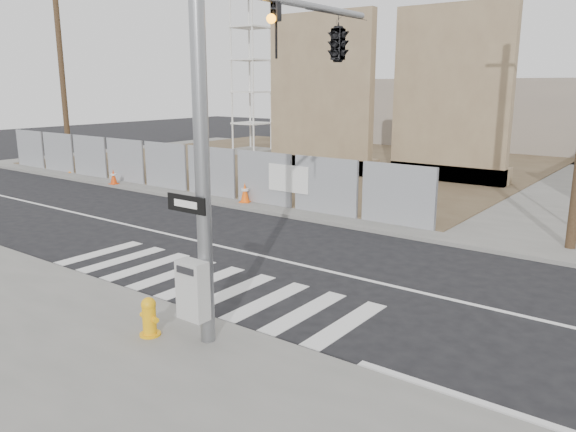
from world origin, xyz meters
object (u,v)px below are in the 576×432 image
Objects in this scene: signal_pole at (299,75)px; traffic_cone_b at (114,177)px; traffic_cone_a at (72,166)px; traffic_cone_c at (245,193)px; crane_tower at (250,12)px; fire_hydrant at (149,317)px; traffic_cone_d at (282,195)px.

traffic_cone_b is (-14.99, 6.27, -4.32)m from signal_pole.
traffic_cone_c is (12.29, -0.35, 0.05)m from traffic_cone_a.
signal_pole is at bearing -42.40° from traffic_cone_c.
crane_tower is 15.59m from traffic_cone_b.
fire_hydrant is 1.03× the size of traffic_cone_d.
fire_hydrant is 11.84m from traffic_cone_d.
crane_tower is 25.55× the size of traffic_cone_d.
traffic_cone_c is (-6.47, 10.06, 0.01)m from fire_hydrant.
traffic_cone_a is at bearing 169.38° from traffic_cone_b.
crane_tower is 24.78× the size of fire_hydrant.
traffic_cone_a is 12.30m from traffic_cone_c.
traffic_cone_c is (10.03, -12.23, -8.53)m from crane_tower.
traffic_cone_b is at bearing -10.62° from traffic_cone_a.
signal_pole is 21.45m from traffic_cone_a.
traffic_cone_c is at bearing -50.64° from crane_tower.
traffic_cone_b reaches higher than traffic_cone_a.
traffic_cone_c is 1.48m from traffic_cone_d.
traffic_cone_b is 0.90× the size of traffic_cone_c.
traffic_cone_d is at bearing -45.58° from crane_tower.
fire_hydrant reaches higher than traffic_cone_d.
signal_pole is 10.98m from traffic_cone_c.
traffic_cone_d is (13.64, 0.27, 0.03)m from traffic_cone_a.
traffic_cone_c reaches higher than traffic_cone_a.
traffic_cone_b is 8.95m from traffic_cone_d.
fire_hydrant is at bearing -107.05° from signal_pole.
signal_pole is 9.85× the size of traffic_cone_d.
traffic_cone_d is at bearing 1.14° from traffic_cone_a.
signal_pole reaches higher than traffic_cone_a.
fire_hydrant is at bearing -53.49° from crane_tower.
fire_hydrant is at bearing -57.26° from traffic_cone_c.
crane_tower is (-17.49, 19.05, 4.24)m from signal_pole.
fire_hydrant is 16.92m from traffic_cone_b.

